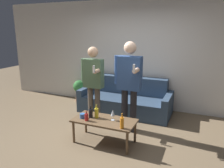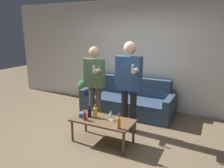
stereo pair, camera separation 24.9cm
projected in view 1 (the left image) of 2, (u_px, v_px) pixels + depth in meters
ground_plane at (104, 141)px, 3.99m from camera, size 16.00×16.00×0.00m
wall_back at (138, 55)px, 5.49m from camera, size 8.00×0.06×2.70m
couch at (126, 100)px, 5.37m from camera, size 2.18×0.94×0.82m
coffee_table at (104, 122)px, 3.84m from camera, size 1.11×0.54×0.43m
bottle_orange at (122, 123)px, 3.48m from camera, size 0.06×0.06×0.25m
bottle_green at (91, 113)px, 3.92m from camera, size 0.07×0.07×0.22m
bottle_dark at (87, 117)px, 3.79m from camera, size 0.07×0.07×0.17m
bottle_yellow at (96, 113)px, 3.91m from camera, size 0.07×0.07×0.24m
wine_glass_near at (113, 113)px, 3.79m from camera, size 0.07×0.07×0.19m
cup_on_table at (82, 116)px, 3.90m from camera, size 0.09×0.09×0.08m
person_standing_left at (93, 79)px, 4.54m from camera, size 0.49×0.42×1.64m
person_standing_right at (129, 80)px, 4.14m from camera, size 0.53×0.45×1.77m
potted_plant at (79, 88)px, 6.08m from camera, size 0.34×0.34×0.60m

